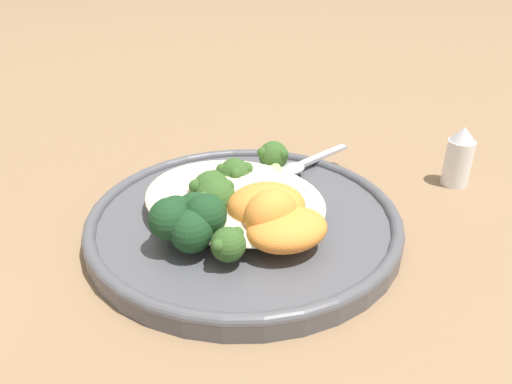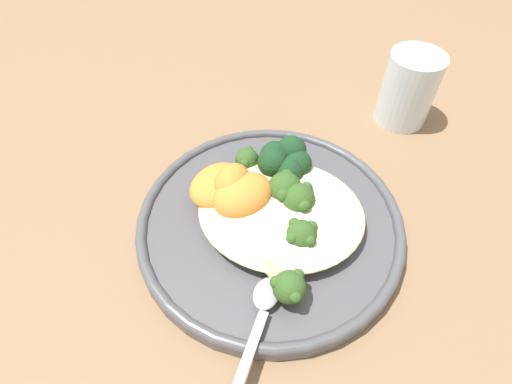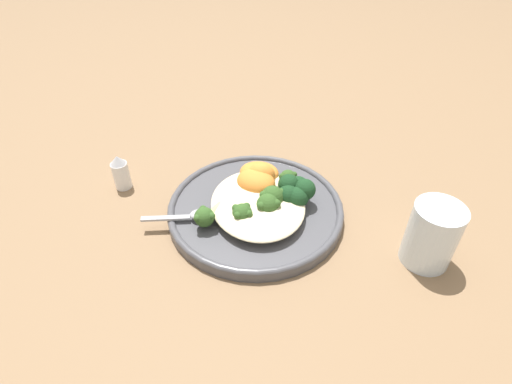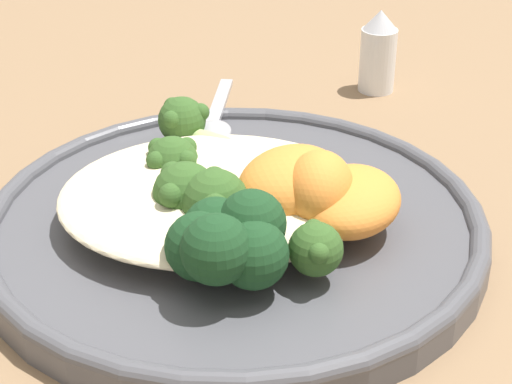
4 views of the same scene
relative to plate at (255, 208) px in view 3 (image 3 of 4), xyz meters
name	(u,v)px [view 3 (image 3 of 4)]	position (x,y,z in m)	size (l,w,h in m)	color
ground_plane	(252,219)	(0.01, -0.01, -0.01)	(4.00, 4.00, 0.00)	#846647
plate	(255,208)	(0.00, 0.00, 0.00)	(0.29, 0.29, 0.02)	#4C4C51
quinoa_mound	(257,202)	(0.01, 0.00, 0.02)	(0.18, 0.15, 0.02)	beige
broccoli_stalk_0	(213,210)	(0.02, -0.07, 0.02)	(0.09, 0.10, 0.03)	#ADC675
broccoli_stalk_1	(241,209)	(0.02, -0.03, 0.02)	(0.10, 0.03, 0.03)	#ADC675
broccoli_stalk_2	(261,202)	(0.02, 0.01, 0.03)	(0.11, 0.08, 0.04)	#ADC675
broccoli_stalk_3	(265,196)	(0.00, 0.02, 0.03)	(0.07, 0.09, 0.04)	#ADC675
broccoli_stalk_4	(278,181)	(-0.04, 0.05, 0.02)	(0.03, 0.12, 0.03)	#ADC675
sweet_potato_chunk_0	(259,173)	(-0.06, 0.02, 0.03)	(0.07, 0.06, 0.03)	orange
sweet_potato_chunk_1	(261,175)	(-0.05, 0.02, 0.03)	(0.05, 0.04, 0.04)	orange
sweet_potato_chunk_2	(256,182)	(-0.03, 0.01, 0.03)	(0.07, 0.05, 0.04)	orange
kale_tuft	(295,190)	(0.00, 0.07, 0.03)	(0.06, 0.06, 0.04)	#193D1E
spoon	(191,216)	(0.01, -0.11, 0.01)	(0.03, 0.11, 0.01)	#A3A3A8
water_glass	(432,235)	(0.15, 0.22, 0.04)	(0.07, 0.07, 0.10)	silver
salt_shaker	(121,172)	(-0.12, -0.22, 0.02)	(0.03, 0.03, 0.07)	white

